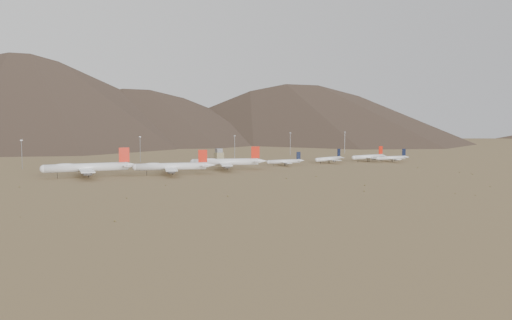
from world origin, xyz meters
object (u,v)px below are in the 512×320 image
widebody_east (226,162)px  control_tower (219,155)px  widebody_west (87,167)px  narrowbody_a (285,161)px  widebody_centre (171,166)px  narrowbody_b (329,159)px

widebody_east → control_tower: 92.48m
widebody_west → narrowbody_a: size_ratio=1.97×
widebody_east → narrowbody_a: bearing=24.6°
widebody_west → widebody_centre: size_ratio=1.15×
widebody_east → narrowbody_b: (113.79, 5.67, -2.58)m
widebody_west → widebody_east: (118.11, -4.04, -0.78)m
widebody_centre → narrowbody_b: (168.61, 18.18, -2.49)m
control_tower → narrowbody_a: bearing=-69.3°
widebody_west → narrowbody_b: 231.93m
narrowbody_b → widebody_west: bearing=166.4°
widebody_east → narrowbody_b: bearing=22.8°
widebody_east → narrowbody_a: size_ratio=1.69×
widebody_west → control_tower: (150.57, 82.55, -2.42)m
widebody_centre → narrowbody_a: widebody_centre is taller
widebody_east → narrowbody_a: (63.27, 5.12, -2.84)m
widebody_west → control_tower: bearing=35.8°
control_tower → narrowbody_b: bearing=-44.8°
narrowbody_a → control_tower: (-30.81, 81.46, 1.21)m
narrowbody_a → control_tower: 87.10m
widebody_centre → widebody_west: bearing=-178.8°
narrowbody_a → widebody_centre: bearing=-164.7°
widebody_centre → narrowbody_a: bearing=24.4°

